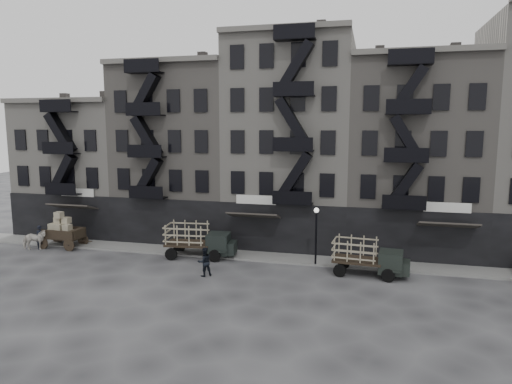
% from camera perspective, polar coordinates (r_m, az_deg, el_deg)
% --- Properties ---
extents(ground, '(140.00, 140.00, 0.00)m').
position_cam_1_polar(ground, '(31.68, 1.39, -10.21)').
color(ground, '#38383A').
rests_on(ground, ground).
extents(sidewalk, '(55.00, 2.50, 0.15)m').
position_cam_1_polar(sidewalk, '(35.16, 2.75, -8.19)').
color(sidewalk, slate).
rests_on(sidewalk, ground).
extents(building_west, '(10.00, 11.35, 13.20)m').
position_cam_1_polar(building_west, '(47.47, -20.05, 2.92)').
color(building_west, '#A5A198').
rests_on(building_west, ground).
extents(building_midwest, '(10.00, 11.35, 16.20)m').
position_cam_1_polar(building_midwest, '(42.57, -8.89, 4.78)').
color(building_midwest, slate).
rests_on(building_midwest, ground).
extents(building_center, '(10.00, 11.35, 18.20)m').
position_cam_1_polar(building_center, '(39.71, 4.56, 6.05)').
color(building_center, '#A5A198').
rests_on(building_center, ground).
extents(building_mideast, '(10.00, 11.35, 16.20)m').
position_cam_1_polar(building_mideast, '(39.37, 19.09, 4.14)').
color(building_mideast, slate).
rests_on(building_mideast, ground).
extents(lamp_post, '(0.36, 0.36, 4.28)m').
position_cam_1_polar(lamp_post, '(32.93, 7.52, -4.53)').
color(lamp_post, black).
rests_on(lamp_post, ground).
extents(horse, '(2.19, 1.55, 1.69)m').
position_cam_1_polar(horse, '(41.43, -25.96, -5.39)').
color(horse, beige).
rests_on(horse, ground).
extents(wagon, '(3.57, 1.98, 2.98)m').
position_cam_1_polar(wagon, '(41.19, -23.18, -4.07)').
color(wagon, black).
rests_on(wagon, ground).
extents(stake_truck_west, '(5.52, 2.67, 2.68)m').
position_cam_1_polar(stake_truck_west, '(35.35, -7.20, -5.71)').
color(stake_truck_west, black).
rests_on(stake_truck_west, ground).
extents(stake_truck_east, '(5.15, 2.47, 2.51)m').
position_cam_1_polar(stake_truck_east, '(31.89, 13.86, -7.63)').
color(stake_truck_east, black).
rests_on(stake_truck_east, ground).
extents(pedestrian_west, '(0.79, 0.86, 1.97)m').
position_cam_1_polar(pedestrian_west, '(41.48, -25.33, -5.13)').
color(pedestrian_west, black).
rests_on(pedestrian_west, ground).
extents(pedestrian_mid, '(1.22, 1.19, 1.98)m').
position_cam_1_polar(pedestrian_mid, '(31.16, -6.46, -8.67)').
color(pedestrian_mid, black).
rests_on(pedestrian_mid, ground).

